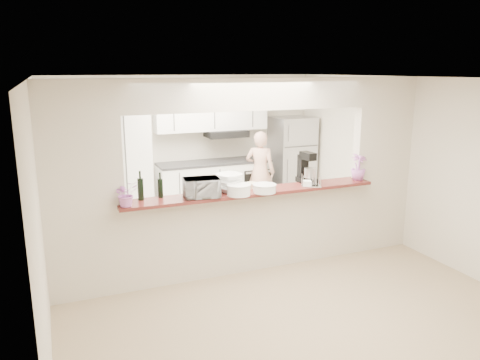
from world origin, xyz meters
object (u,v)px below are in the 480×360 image
toaster_oven (201,188)px  stand_mixer (306,169)px  refrigerator (292,160)px  person (260,172)px

toaster_oven → stand_mixer: stand_mixer is taller
toaster_oven → refrigerator: bearing=51.8°
stand_mixer → toaster_oven: bearing=-173.9°
toaster_oven → stand_mixer: size_ratio=1.00×
stand_mixer → person: size_ratio=0.28×
toaster_oven → stand_mixer: bearing=12.8°
stand_mixer → person: (0.35, 2.24, -0.53)m
person → refrigerator: bearing=-120.7°
toaster_oven → stand_mixer: 1.56m
toaster_oven → person: (1.90, 2.40, -0.46)m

